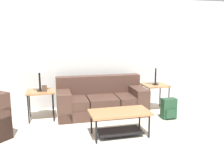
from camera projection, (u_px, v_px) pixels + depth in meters
wall_back at (105, 53)px, 6.05m from camera, size 9.20×0.06×2.60m
couch at (101, 101)px, 5.52m from camera, size 1.93×0.96×0.82m
coffee_table at (120, 118)px, 4.30m from camera, size 1.03×0.56×0.44m
side_table_left at (40, 94)px, 5.12m from camera, size 0.56×0.53×0.60m
side_table_right at (155, 87)px, 5.77m from camera, size 0.56×0.53×0.60m
table_lamp_left at (39, 67)px, 5.01m from camera, size 0.34×0.34×0.63m
table_lamp_right at (156, 63)px, 5.67m from camera, size 0.34×0.34×0.63m
backpack at (169, 109)px, 5.21m from camera, size 0.30×0.26×0.43m
picture_frame at (44, 88)px, 5.04m from camera, size 0.10×0.04×0.13m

